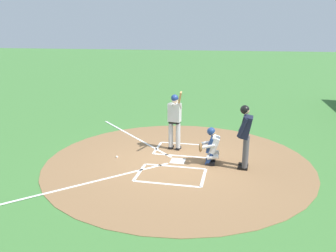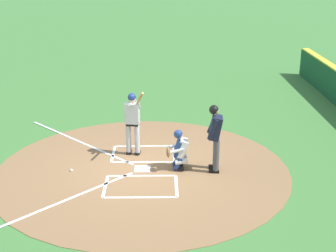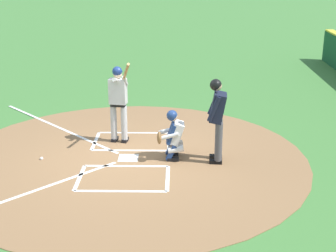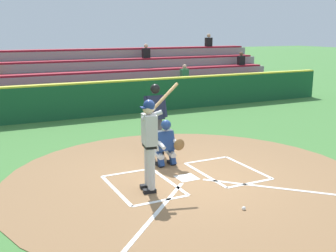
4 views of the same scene
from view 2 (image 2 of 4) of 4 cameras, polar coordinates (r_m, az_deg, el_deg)
name	(u,v)px [view 2 (image 2 of 4)]	position (r m, az deg, el deg)	size (l,w,h in m)	color
ground_plane	(142,169)	(13.13, -3.08, -5.18)	(120.00, 120.00, 0.00)	#427A38
dirt_circle	(142,169)	(13.13, -3.08, -5.15)	(8.00, 8.00, 0.01)	olive
home_plate_and_chalk	(110,169)	(13.19, -6.92, -5.11)	(7.93, 4.91, 0.01)	white
batter	(133,119)	(13.68, -4.25, 0.79)	(1.02, 0.60, 2.13)	#BCBCBC
catcher	(179,149)	(12.91, 1.30, -2.75)	(0.60, 0.60, 1.13)	black
plate_umpire	(215,134)	(12.67, 5.66, -0.92)	(0.60, 0.44, 1.86)	#4C4C51
baseball	(71,170)	(13.23, -11.48, -5.20)	(0.07, 0.07, 0.07)	white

